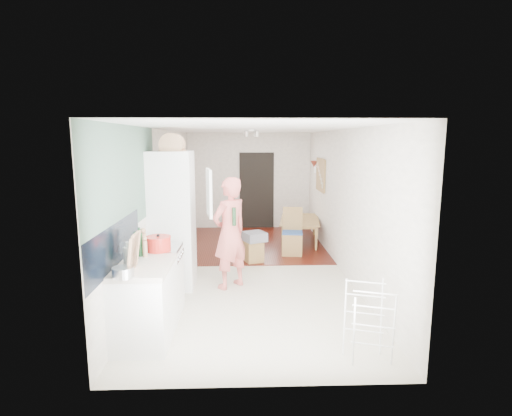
{
  "coord_description": "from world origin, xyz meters",
  "views": [
    {
      "loc": [
        -0.15,
        -6.95,
        2.31
      ],
      "look_at": [
        0.08,
        0.2,
        1.1
      ],
      "focal_mm": 28.0,
      "sensor_mm": 36.0,
      "label": 1
    }
  ],
  "objects": [
    {
      "name": "cooker_top",
      "position": [
        -1.3,
        -1.8,
        0.9
      ],
      "size": [
        0.6,
        0.6,
        0.04
      ],
      "primitive_type": "cube",
      "color": "silver",
      "rests_on": "room_shell"
    },
    {
      "name": "held_bottle",
      "position": [
        -0.29,
        -1.03,
        1.18
      ],
      "size": [
        0.06,
        0.06,
        0.28
      ],
      "primitive_type": "cylinder",
      "color": "#173B1D",
      "rests_on": "person"
    },
    {
      "name": "doorway_recess",
      "position": [
        0.2,
        3.48,
        1.0
      ],
      "size": [
        0.9,
        0.04,
        2.0
      ],
      "primitive_type": "cube",
      "color": "black",
      "rests_on": "room_shell"
    },
    {
      "name": "dining_chair",
      "position": [
        0.84,
        0.92,
        0.48
      ],
      "size": [
        0.45,
        0.45,
        0.96
      ],
      "primitive_type": null,
      "rotation": [
        0.0,
        0.0,
        -0.13
      ],
      "color": "#A47E40",
      "rests_on": "floor"
    },
    {
      "name": "bottle_b",
      "position": [
        -1.41,
        -2.21,
        1.06
      ],
      "size": [
        0.07,
        0.07,
        0.29
      ],
      "primitive_type": "cylinder",
      "rotation": [
        0.0,
        0.0,
        0.15
      ],
      "color": "#173B1D",
      "rests_on": "worktop"
    },
    {
      "name": "pinboard",
      "position": [
        1.58,
        1.9,
        1.55
      ],
      "size": [
        0.03,
        0.9,
        0.7
      ],
      "primitive_type": "cube",
      "color": "tan",
      "rests_on": "room_shell"
    },
    {
      "name": "wall_sconce",
      "position": [
        1.54,
        2.55,
        1.75
      ],
      "size": [
        0.18,
        0.18,
        0.16
      ],
      "primitive_type": "cone",
      "color": "maroon",
      "rests_on": "room_shell"
    },
    {
      "name": "fridge_door",
      "position": [
        -0.66,
        -1.08,
        1.55
      ],
      "size": [
        0.14,
        0.56,
        0.7
      ],
      "primitive_type": "cube",
      "rotation": [
        0.0,
        0.0,
        -1.4
      ],
      "color": "white",
      "rests_on": "room_shell"
    },
    {
      "name": "bottle_a",
      "position": [
        -1.44,
        -2.32,
        1.05
      ],
      "size": [
        0.08,
        0.08,
        0.27
      ],
      "primitive_type": "cylinder",
      "rotation": [
        0.0,
        0.0,
        -0.33
      ],
      "color": "#173B1D",
      "rests_on": "worktop"
    },
    {
      "name": "tile_splashback",
      "position": [
        -1.59,
        -2.55,
        1.15
      ],
      "size": [
        0.02,
        1.9,
        0.5
      ],
      "primitive_type": "cube",
      "color": "black",
      "rests_on": "room_shell"
    },
    {
      "name": "drying_rack",
      "position": [
        1.15,
        -3.06,
        0.42
      ],
      "size": [
        0.52,
        0.5,
        0.83
      ],
      "primitive_type": null,
      "rotation": [
        0.0,
        0.0,
        -0.31
      ],
      "color": "white",
      "rests_on": "floor"
    },
    {
      "name": "steel_pan",
      "position": [
        -1.39,
        -2.98,
        0.97
      ],
      "size": [
        0.28,
        0.28,
        0.11
      ],
      "primitive_type": "cylinder",
      "rotation": [
        0.0,
        0.0,
        -0.32
      ],
      "color": "silver",
      "rests_on": "worktop"
    },
    {
      "name": "pepper_mill_front",
      "position": [
        -1.34,
        -2.24,
        1.02
      ],
      "size": [
        0.07,
        0.07,
        0.2
      ],
      "primitive_type": "cylinder",
      "rotation": [
        0.0,
        0.0,
        0.34
      ],
      "color": "tan",
      "rests_on": "worktop"
    },
    {
      "name": "pinboard_frame",
      "position": [
        1.57,
        1.9,
        1.55
      ],
      "size": [
        0.0,
        0.94,
        0.74
      ],
      "primitive_type": "cube",
      "color": "#A47E40",
      "rests_on": "room_shell"
    },
    {
      "name": "floor",
      "position": [
        0.0,
        0.0,
        0.0
      ],
      "size": [
        3.2,
        7.0,
        0.01
      ],
      "primitive_type": "cube",
      "color": "beige",
      "rests_on": "ground"
    },
    {
      "name": "dining_table",
      "position": [
        1.16,
        1.92,
        0.23
      ],
      "size": [
        0.91,
        1.4,
        0.46
      ],
      "primitive_type": "imported",
      "rotation": [
        0.0,
        0.0,
        1.43
      ],
      "color": "#A47E40",
      "rests_on": "floor"
    },
    {
      "name": "person",
      "position": [
        -0.37,
        -0.85,
        1.04
      ],
      "size": [
        0.9,
        0.88,
        2.08
      ],
      "primitive_type": "imported",
      "rotation": [
        0.0,
        0.0,
        3.88
      ],
      "color": "#DE6962",
      "rests_on": "floor"
    },
    {
      "name": "stool",
      "position": [
        0.04,
        0.45,
        0.21
      ],
      "size": [
        0.41,
        0.41,
        0.41
      ],
      "primitive_type": null,
      "rotation": [
        0.0,
        0.0,
        0.36
      ],
      "color": "#A47E40",
      "rests_on": "floor"
    },
    {
      "name": "fridge_interior",
      "position": [
        -0.96,
        -0.78,
        1.55
      ],
      "size": [
        0.02,
        0.52,
        0.66
      ],
      "primitive_type": "cube",
      "color": "white",
      "rests_on": "room_shell"
    },
    {
      "name": "range_cooker",
      "position": [
        -1.3,
        -1.8,
        0.44
      ],
      "size": [
        0.6,
        0.6,
        0.88
      ],
      "primitive_type": "cube",
      "color": "white",
      "rests_on": "room_shell"
    },
    {
      "name": "bread_bin",
      "position": [
        -1.22,
        -0.82,
        2.25
      ],
      "size": [
        0.41,
        0.39,
        0.19
      ],
      "primitive_type": null,
      "rotation": [
        0.0,
        0.0,
        0.14
      ],
      "color": "tan",
      "rests_on": "fridge_housing"
    },
    {
      "name": "pepper_mill_back",
      "position": [
        -1.42,
        -2.02,
        1.04
      ],
      "size": [
        0.07,
        0.07,
        0.24
      ],
      "primitive_type": "cylinder",
      "rotation": [
        0.0,
        0.0,
        -0.08
      ],
      "color": "tan",
      "rests_on": "worktop"
    },
    {
      "name": "base_cabinet",
      "position": [
        -1.3,
        -2.55,
        0.43
      ],
      "size": [
        0.6,
        0.9,
        0.86
      ],
      "primitive_type": "cube",
      "color": "white",
      "rests_on": "room_shell"
    },
    {
      "name": "chopping_boards",
      "position": [
        -1.34,
        -2.76,
        1.13
      ],
      "size": [
        0.13,
        0.31,
        0.42
      ],
      "primitive_type": null,
      "rotation": [
        0.0,
        0.0,
        0.28
      ],
      "color": "tan",
      "rests_on": "worktop"
    },
    {
      "name": "fridge_housing",
      "position": [
        -1.27,
        -0.78,
        1.07
      ],
      "size": [
        0.66,
        0.66,
        2.15
      ],
      "primitive_type": "cube",
      "color": "white",
      "rests_on": "room_shell"
    },
    {
      "name": "worktop",
      "position": [
        -1.3,
        -2.55,
        0.89
      ],
      "size": [
        0.62,
        0.92,
        0.06
      ],
      "primitive_type": "cube",
      "color": "beige",
      "rests_on": "room_shell"
    },
    {
      "name": "red_casserole",
      "position": [
        -1.24,
        -1.97,
        1.01
      ],
      "size": [
        0.35,
        0.35,
        0.19
      ],
      "primitive_type": "cylinder",
      "rotation": [
        0.0,
        0.0,
        -0.08
      ],
      "color": "red",
      "rests_on": "cooker_top"
    },
    {
      "name": "room_shell",
      "position": [
        0.0,
        0.0,
        1.25
      ],
      "size": [
        3.2,
        7.0,
        2.5
      ],
      "primitive_type": null,
      "color": "white",
      "rests_on": "ground"
    },
    {
      "name": "grey_drape",
      "position": [
        0.06,
        0.45,
        0.5
      ],
      "size": [
        0.51,
        0.51,
        0.17
      ],
      "primitive_type": "cube",
      "rotation": [
        0.0,
        0.0,
        0.44
      ],
      "color": "slate",
      "rests_on": "stool"
    },
    {
      "name": "sage_wall_panel",
      "position": [
        -1.59,
        -2.0,
        1.85
      ],
      "size": [
        0.02,
        3.0,
        1.3
      ],
      "primitive_type": "cube",
      "color": "slate",
      "rests_on": "room_shell"
    },
    {
      "name": "bottle_c",
      "position": [
        -1.44,
        -2.64,
        1.04
      ],
      "size": [
        0.12,
        0.12,
        0.23
      ],
      "primitive_type": "cylinder",
      "rotation": [
        0.0,
        0.0,
        -0.26
      ],
      "color": "silver",
      "rests_on": "worktop"
    },
    {
      "name": "wood_floor_overlay",
      "position": [
        0.0,
        1.85,
        0.01
      ],
      "size": [
        3.2,
        3.3,
        0.01
      ],
      "primitive_type": "cube",
      "color": "#52190E",
      "rests_on": "room_shell"
    }
  ]
}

